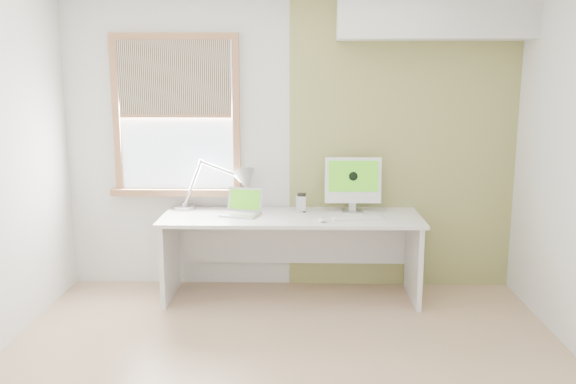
{
  "coord_description": "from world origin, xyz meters",
  "views": [
    {
      "loc": [
        0.1,
        -3.6,
        1.92
      ],
      "look_at": [
        0.0,
        1.05,
        1.0
      ],
      "focal_mm": 37.64,
      "sensor_mm": 36.0,
      "label": 1
    }
  ],
  "objects_px": {
    "desk_lamp": "(234,183)",
    "external_drive": "(302,203)",
    "desk": "(291,236)",
    "imac": "(353,181)",
    "laptop": "(242,208)"
  },
  "relations": [
    {
      "from": "desk",
      "to": "imac",
      "type": "xyz_separation_m",
      "value": [
        0.53,
        0.11,
        0.46
      ]
    },
    {
      "from": "imac",
      "to": "desk_lamp",
      "type": "bearing_deg",
      "value": 176.49
    },
    {
      "from": "imac",
      "to": "laptop",
      "type": "bearing_deg",
      "value": -172.14
    },
    {
      "from": "laptop",
      "to": "imac",
      "type": "xyz_separation_m",
      "value": [
        0.95,
        0.13,
        0.21
      ]
    },
    {
      "from": "desk_lamp",
      "to": "laptop",
      "type": "bearing_deg",
      "value": -64.32
    },
    {
      "from": "desk_lamp",
      "to": "external_drive",
      "type": "distance_m",
      "value": 0.62
    },
    {
      "from": "external_drive",
      "to": "desk_lamp",
      "type": "bearing_deg",
      "value": 174.5
    },
    {
      "from": "desk",
      "to": "imac",
      "type": "relative_size",
      "value": 4.53
    },
    {
      "from": "laptop",
      "to": "external_drive",
      "type": "distance_m",
      "value": 0.53
    },
    {
      "from": "desk_lamp",
      "to": "external_drive",
      "type": "bearing_deg",
      "value": -5.5
    },
    {
      "from": "external_drive",
      "to": "imac",
      "type": "height_order",
      "value": "imac"
    },
    {
      "from": "external_drive",
      "to": "imac",
      "type": "relative_size",
      "value": 0.31
    },
    {
      "from": "desk",
      "to": "external_drive",
      "type": "relative_size",
      "value": 14.45
    },
    {
      "from": "desk_lamp",
      "to": "imac",
      "type": "distance_m",
      "value": 1.05
    },
    {
      "from": "laptop",
      "to": "external_drive",
      "type": "relative_size",
      "value": 2.44
    }
  ]
}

